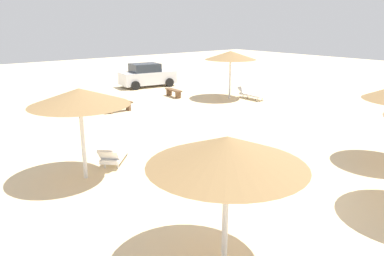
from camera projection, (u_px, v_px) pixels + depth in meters
name	position (u px, v px, depth m)	size (l,w,h in m)	color
ground_plane	(258.00, 190.00, 10.73)	(80.00, 80.00, 0.00)	beige
parasol_0	(79.00, 97.00, 10.88)	(2.96, 2.96, 2.82)	silver
parasol_1	(227.00, 152.00, 6.86)	(3.04, 3.04, 2.67)	silver
parasol_4	(231.00, 55.00, 22.81)	(3.16, 3.16, 2.94)	silver
lounger_0	(115.00, 154.00, 12.70)	(1.75, 1.80, 0.76)	white
lounger_4	(251.00, 94.00, 23.27)	(0.66, 1.91, 0.68)	white
bench_0	(119.00, 106.00, 19.93)	(1.51, 0.43, 0.49)	brown
bench_2	(174.00, 92.00, 23.88)	(0.52, 1.53, 0.49)	brown
parked_car	(147.00, 76.00, 27.51)	(4.20, 2.44, 1.72)	silver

